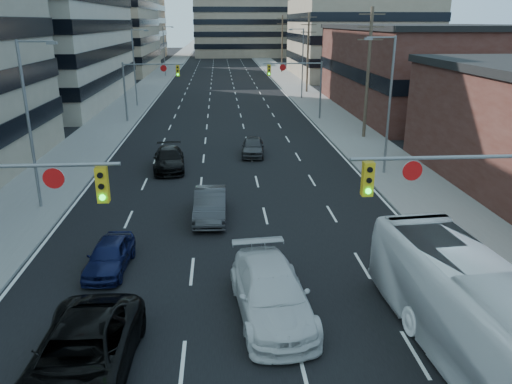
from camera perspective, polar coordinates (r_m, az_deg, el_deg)
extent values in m
cube|color=black|center=(137.02, -4.09, 14.77)|extent=(18.00, 300.00, 0.02)
cube|color=slate|center=(137.45, -9.05, 14.63)|extent=(5.00, 300.00, 0.15)
cube|color=slate|center=(137.53, 0.87, 14.86)|extent=(5.00, 300.00, 0.15)
cube|color=gray|center=(109.24, -17.40, 17.15)|extent=(20.00, 30.00, 16.00)
cube|color=#472119|center=(61.96, 19.65, 12.92)|extent=(20.00, 30.00, 9.00)
cube|color=gray|center=(98.08, 11.40, 16.92)|extent=(22.00, 28.00, 14.00)
cube|color=#ADA089|center=(149.22, -15.61, 18.34)|extent=(24.00, 24.00, 20.00)
cube|color=gray|center=(140.52, 9.63, 17.12)|extent=(22.00, 22.00, 12.00)
cylinder|color=slate|center=(16.44, -26.40, 2.68)|extent=(6.50, 0.12, 0.12)
cube|color=gold|center=(15.81, -17.15, 0.78)|extent=(0.35, 0.28, 1.10)
cylinder|color=black|center=(15.56, -17.40, 1.83)|extent=(0.18, 0.06, 0.18)
cylinder|color=black|center=(15.66, -17.27, 0.60)|extent=(0.18, 0.06, 0.18)
cylinder|color=#0CE526|center=(15.77, -17.15, -0.60)|extent=(0.18, 0.06, 0.18)
cylinder|color=white|center=(16.09, -22.12, 1.46)|extent=(0.64, 0.06, 0.64)
cylinder|color=slate|center=(16.85, 21.49, 3.70)|extent=(6.50, 0.12, 0.12)
cube|color=gold|center=(16.07, 12.65, 1.46)|extent=(0.35, 0.28, 1.10)
cylinder|color=black|center=(15.82, 12.90, 2.50)|extent=(0.18, 0.06, 0.18)
cylinder|color=black|center=(15.92, 12.81, 1.29)|extent=(0.18, 0.06, 0.18)
cylinder|color=#0CE526|center=(16.03, 12.72, 0.10)|extent=(0.18, 0.06, 0.18)
cylinder|color=white|center=(16.42, 17.43, 2.34)|extent=(0.64, 0.06, 0.64)
cylinder|color=slate|center=(52.97, -14.75, 10.90)|extent=(0.18, 0.18, 6.00)
cylinder|color=slate|center=(52.23, -11.67, 14.12)|extent=(6.00, 0.12, 0.12)
cube|color=gold|center=(52.04, -8.93, 13.54)|extent=(0.35, 0.28, 1.10)
cylinder|color=black|center=(51.85, -8.96, 13.90)|extent=(0.18, 0.06, 0.18)
cylinder|color=black|center=(51.88, -8.94, 13.52)|extent=(0.18, 0.06, 0.18)
cylinder|color=#0CE526|center=(51.91, -8.92, 13.13)|extent=(0.18, 0.06, 0.18)
cylinder|color=white|center=(52.11, -10.53, 13.73)|extent=(0.64, 0.06, 0.64)
cylinder|color=slate|center=(53.16, 7.40, 11.38)|extent=(0.18, 0.18, 6.00)
cylinder|color=slate|center=(52.36, 4.20, 14.45)|extent=(6.00, 0.12, 0.12)
cube|color=gold|center=(52.12, 1.50, 13.76)|extent=(0.35, 0.28, 1.10)
cylinder|color=black|center=(51.93, 1.52, 14.13)|extent=(0.18, 0.06, 0.18)
cylinder|color=black|center=(51.96, 1.51, 13.74)|extent=(0.18, 0.06, 0.18)
cylinder|color=#0CE526|center=(52.00, 1.51, 13.36)|extent=(0.18, 0.06, 0.18)
cylinder|color=white|center=(52.23, 3.08, 14.02)|extent=(0.64, 0.06, 0.64)
cylinder|color=#4C3D2D|center=(44.72, 12.66, 12.91)|extent=(0.28, 0.28, 11.00)
cube|color=#4C3D2D|center=(44.51, 13.14, 19.19)|extent=(2.20, 0.10, 0.10)
cube|color=#4C3D2D|center=(44.51, 13.04, 17.90)|extent=(2.20, 0.10, 0.10)
cube|color=#4C3D2D|center=(44.53, 12.94, 16.62)|extent=(2.20, 0.10, 0.10)
cylinder|color=#4C3D2D|center=(73.89, 5.94, 15.47)|extent=(0.28, 0.28, 11.00)
cube|color=#4C3D2D|center=(73.76, 6.08, 19.27)|extent=(2.20, 0.10, 0.10)
cube|color=#4C3D2D|center=(73.76, 6.05, 18.49)|extent=(2.20, 0.10, 0.10)
cube|color=#4C3D2D|center=(73.78, 6.02, 17.71)|extent=(2.20, 0.10, 0.10)
cylinder|color=#4C3D2D|center=(103.53, 3.00, 16.50)|extent=(0.28, 0.28, 11.00)
cube|color=#4C3D2D|center=(103.44, 3.05, 19.22)|extent=(2.20, 0.10, 0.10)
cube|color=#4C3D2D|center=(103.44, 3.04, 18.66)|extent=(2.20, 0.10, 0.10)
cube|color=#4C3D2D|center=(103.45, 3.03, 18.11)|extent=(2.20, 0.10, 0.10)
cylinder|color=slate|center=(28.97, -24.46, 6.61)|extent=(0.16, 0.16, 9.00)
cylinder|color=slate|center=(28.19, -23.93, 15.47)|extent=(1.80, 0.10, 0.10)
cube|color=slate|center=(27.94, -22.31, 15.49)|extent=(0.50, 0.22, 0.14)
cylinder|color=slate|center=(62.70, -13.73, 13.52)|extent=(0.16, 0.16, 9.00)
cylinder|color=slate|center=(62.34, -13.20, 17.60)|extent=(1.80, 0.10, 0.10)
cube|color=slate|center=(62.23, -12.43, 17.57)|extent=(0.50, 0.22, 0.14)
cylinder|color=slate|center=(97.32, -10.45, 15.49)|extent=(0.16, 0.16, 9.00)
cylinder|color=slate|center=(97.09, -10.06, 18.10)|extent=(1.80, 0.10, 0.10)
cube|color=slate|center=(97.02, -9.56, 18.08)|extent=(0.50, 0.22, 0.14)
cylinder|color=slate|center=(33.94, 14.99, 9.24)|extent=(0.16, 0.16, 9.00)
cylinder|color=slate|center=(33.24, 14.12, 16.76)|extent=(1.80, 0.10, 0.10)
cube|color=slate|center=(33.01, 12.73, 16.71)|extent=(0.50, 0.22, 0.14)
cylinder|color=slate|center=(67.77, 5.34, 14.33)|extent=(0.16, 0.16, 9.00)
cylinder|color=slate|center=(67.43, 4.67, 18.07)|extent=(1.80, 0.10, 0.10)
cube|color=slate|center=(67.31, 3.96, 18.02)|extent=(0.50, 0.22, 0.14)
imported|color=black|center=(15.68, -19.34, -17.33)|extent=(2.94, 6.14, 1.69)
imported|color=silver|center=(17.76, 1.77, -11.45)|extent=(2.97, 6.16, 1.73)
imported|color=white|center=(16.11, 25.24, -13.86)|extent=(3.67, 11.73, 3.21)
imported|color=#0D1236|center=(21.70, -16.40, -6.95)|extent=(1.78, 3.95, 1.32)
imported|color=#2F2F31|center=(26.18, -5.24, -1.43)|extent=(1.74, 4.71, 1.54)
imported|color=black|center=(35.35, -9.91, 3.72)|extent=(2.50, 5.26, 1.48)
imported|color=#333336|center=(38.59, -0.35, 5.24)|extent=(2.03, 4.29, 1.42)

